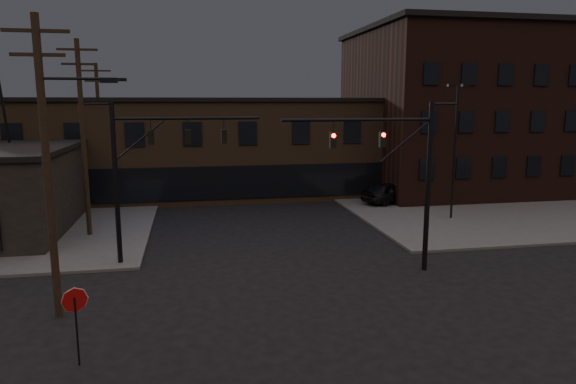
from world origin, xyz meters
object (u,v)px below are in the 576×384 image
Objects in this scene: stop_sign at (75,308)px; parked_car_lot_a at (391,192)px; car_crossing at (305,187)px; parked_car_lot_b at (442,181)px; traffic_signal_near at (406,169)px; traffic_signal_far at (142,164)px.

parked_car_lot_a is (18.95, 21.73, -0.86)m from stop_sign.
car_crossing is at bearing 26.27° from parked_car_lot_a.
stop_sign is 0.49× the size of parked_car_lot_b.
traffic_signal_near is 16.71m from parked_car_lot_a.
traffic_signal_far is (-12.07, 3.50, 0.08)m from traffic_signal_near.
parked_car_lot_b is 12.81m from car_crossing.
parked_car_lot_a is at bearing -35.64° from car_crossing.
traffic_signal_near reaches higher than stop_sign.
traffic_signal_near is 1.63× the size of parked_car_lot_a.
car_crossing is at bearing 90.39° from traffic_signal_near.
stop_sign is at bearing -97.32° from traffic_signal_far.
stop_sign is 0.56× the size of car_crossing.
traffic_signal_far is 3.23× the size of stop_sign.
parked_car_lot_a is at bearing 108.80° from parked_car_lot_b.
parked_car_lot_a is at bearing 69.87° from traffic_signal_near.
parked_car_lot_a is 7.85m from car_crossing.
traffic_signal_far is 1.82× the size of car_crossing.
traffic_signal_far reaches higher than parked_car_lot_a.
traffic_signal_far is 10.55m from stop_sign.
stop_sign is at bearing -154.10° from traffic_signal_near.
stop_sign is (-1.28, -9.99, -3.17)m from traffic_signal_far.
parked_car_lot_a is (17.66, 11.75, -4.03)m from traffic_signal_far.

